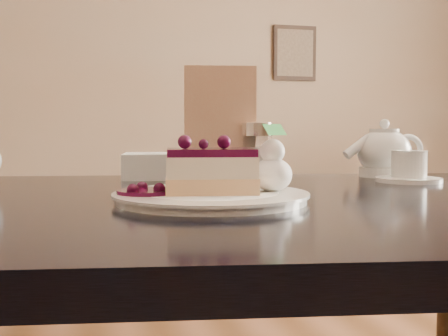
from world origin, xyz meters
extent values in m
cube|color=gray|center=(0.00, 5.00, 1.50)|extent=(8.00, 0.02, 3.00)
cube|color=black|center=(1.80, 4.97, 1.60)|extent=(0.45, 0.03, 0.55)
cube|color=black|center=(-0.13, 0.34, 0.72)|extent=(1.29, 0.96, 0.04)
cylinder|color=white|center=(-0.14, 0.29, 0.74)|extent=(0.25, 0.25, 0.01)
cube|color=#EEAF76|center=(-0.14, 0.29, 0.76)|extent=(0.13, 0.10, 0.02)
cube|color=beige|center=(-0.14, 0.29, 0.78)|extent=(0.13, 0.10, 0.03)
cube|color=#350620|center=(-0.14, 0.29, 0.80)|extent=(0.13, 0.10, 0.01)
ellipsoid|color=white|center=(-0.06, 0.29, 0.77)|extent=(0.05, 0.05, 0.05)
cylinder|color=#350620|center=(-0.22, 0.30, 0.75)|extent=(0.08, 0.08, 0.01)
cylinder|color=white|center=(0.27, 0.48, 0.74)|extent=(0.12, 0.12, 0.01)
cylinder|color=white|center=(0.27, 0.48, 0.77)|extent=(0.06, 0.06, 0.05)
ellipsoid|color=white|center=(0.29, 0.59, 0.78)|extent=(0.11, 0.11, 0.09)
cylinder|color=white|center=(0.29, 0.59, 0.83)|extent=(0.06, 0.06, 0.01)
cylinder|color=white|center=(0.21, 0.59, 0.78)|extent=(0.06, 0.02, 0.05)
cube|color=beige|center=(-0.05, 0.63, 0.85)|extent=(0.14, 0.05, 0.22)
cylinder|color=white|center=(0.02, 0.59, 0.78)|extent=(0.06, 0.06, 0.08)
cylinder|color=silver|center=(0.02, 0.59, 0.83)|extent=(0.06, 0.06, 0.02)
cube|color=white|center=(-0.17, 0.67, 0.76)|extent=(0.14, 0.14, 0.05)
camera|label=1|loc=(-0.30, -0.43, 0.83)|focal=45.00mm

